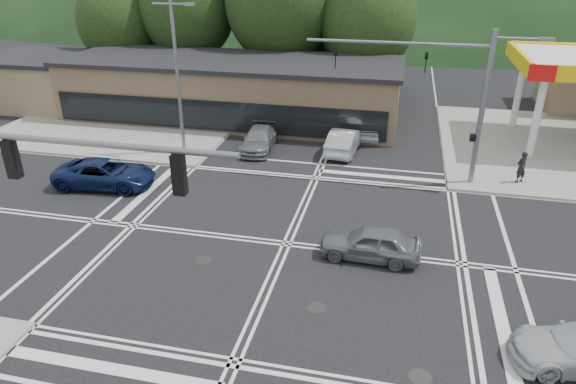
% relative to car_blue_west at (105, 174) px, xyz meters
% --- Properties ---
extents(ground, '(120.00, 120.00, 0.00)m').
position_rel_car_blue_west_xyz_m(ground, '(10.63, -3.65, -0.72)').
color(ground, black).
rests_on(ground, ground).
extents(sidewalk_ne, '(16.00, 16.00, 0.15)m').
position_rel_car_blue_west_xyz_m(sidewalk_ne, '(25.63, 11.35, -0.64)').
color(sidewalk_ne, gray).
rests_on(sidewalk_ne, ground).
extents(sidewalk_nw, '(16.00, 16.00, 0.15)m').
position_rel_car_blue_west_xyz_m(sidewalk_nw, '(-4.37, 11.35, -0.64)').
color(sidewalk_nw, gray).
rests_on(sidewalk_nw, ground).
extents(commercial_row, '(24.00, 8.00, 4.00)m').
position_rel_car_blue_west_xyz_m(commercial_row, '(2.63, 13.35, 1.28)').
color(commercial_row, brown).
rests_on(commercial_row, ground).
extents(commercial_nw, '(8.00, 7.00, 3.60)m').
position_rel_car_blue_west_xyz_m(commercial_nw, '(-13.37, 13.35, 1.08)').
color(commercial_nw, '#846B4F').
rests_on(commercial_nw, ground).
extents(hill_north, '(252.00, 126.00, 140.00)m').
position_rel_car_blue_west_xyz_m(hill_north, '(10.63, 86.35, -0.72)').
color(hill_north, black).
rests_on(hill_north, ground).
extents(tree_n_a, '(8.00, 8.00, 11.75)m').
position_rel_car_blue_west_xyz_m(tree_n_a, '(-3.37, 20.35, 6.42)').
color(tree_n_a, '#382619').
rests_on(tree_n_a, ground).
extents(tree_n_c, '(7.60, 7.60, 10.87)m').
position_rel_car_blue_west_xyz_m(tree_n_c, '(11.63, 20.35, 5.77)').
color(tree_n_c, '#382619').
rests_on(tree_n_c, ground).
extents(tree_n_d, '(6.80, 6.80, 9.76)m').
position_rel_car_blue_west_xyz_m(tree_n_d, '(-9.37, 19.35, 5.12)').
color(tree_n_d, '#382619').
rests_on(tree_n_d, ground).
extents(tree_n_e, '(8.40, 8.40, 11.98)m').
position_rel_car_blue_west_xyz_m(tree_n_e, '(8.63, 24.35, 6.42)').
color(tree_n_e, '#382619').
rests_on(tree_n_e, ground).
extents(streetlight_nw, '(2.50, 0.25, 9.00)m').
position_rel_car_blue_west_xyz_m(streetlight_nw, '(2.19, 5.35, 4.33)').
color(streetlight_nw, slate).
rests_on(streetlight_nw, ground).
extents(signal_mast_ne, '(11.65, 0.30, 8.00)m').
position_rel_car_blue_west_xyz_m(signal_mast_ne, '(17.58, 4.55, 4.35)').
color(signal_mast_ne, slate).
rests_on(signal_mast_ne, ground).
extents(car_blue_west, '(5.41, 2.94, 1.44)m').
position_rel_car_blue_west_xyz_m(car_blue_west, '(0.00, 0.00, 0.00)').
color(car_blue_west, '#0E193F').
rests_on(car_blue_west, ground).
extents(car_grey_center, '(4.08, 1.76, 1.37)m').
position_rel_car_blue_west_xyz_m(car_grey_center, '(14.15, -3.95, -0.03)').
color(car_grey_center, slate).
rests_on(car_grey_center, ground).
extents(car_queue_a, '(1.97, 4.64, 1.49)m').
position_rel_car_blue_west_xyz_m(car_queue_a, '(11.63, 7.87, 0.03)').
color(car_queue_a, '#9EA1A5').
rests_on(car_queue_a, ground).
extents(car_queue_b, '(1.89, 4.28, 1.43)m').
position_rel_car_blue_west_xyz_m(car_queue_b, '(12.84, 11.19, -0.00)').
color(car_queue_b, silver).
rests_on(car_queue_b, ground).
extents(car_northbound, '(2.19, 4.63, 1.30)m').
position_rel_car_blue_west_xyz_m(car_northbound, '(6.36, 7.18, -0.07)').
color(car_northbound, slate).
rests_on(car_northbound, ground).
extents(pedestrian, '(0.74, 0.70, 1.71)m').
position_rel_car_blue_west_xyz_m(pedestrian, '(21.33, 5.05, 0.28)').
color(pedestrian, black).
rests_on(pedestrian, sidewalk_ne).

